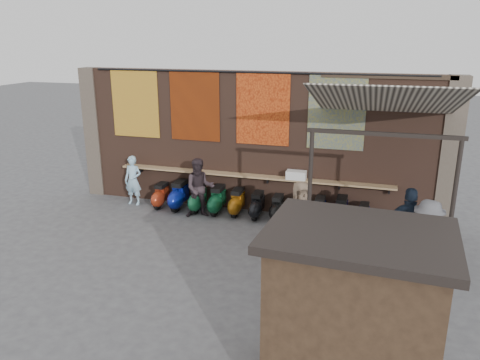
{
  "coord_description": "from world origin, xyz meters",
  "views": [
    {
      "loc": [
        3.35,
        -9.99,
        4.9
      ],
      "look_at": [
        0.03,
        1.2,
        1.31
      ],
      "focal_mm": 35.0,
      "sensor_mm": 36.0,
      "label": 1
    }
  ],
  "objects": [
    {
      "name": "ground",
      "position": [
        0.0,
        0.0,
        0.0
      ],
      "size": [
        70.0,
        70.0,
        0.0
      ],
      "primitive_type": "plane",
      "color": "#474749",
      "rests_on": "ground"
    },
    {
      "name": "brick_wall",
      "position": [
        0.0,
        2.7,
        2.0
      ],
      "size": [
        10.0,
        0.4,
        4.0
      ],
      "primitive_type": "cube",
      "color": "brown",
      "rests_on": "ground"
    },
    {
      "name": "pier_left",
      "position": [
        -5.2,
        2.7,
        2.0
      ],
      "size": [
        0.5,
        0.5,
        4.0
      ],
      "primitive_type": "cube",
      "color": "#4C4238",
      "rests_on": "ground"
    },
    {
      "name": "pier_right",
      "position": [
        5.2,
        2.7,
        2.0
      ],
      "size": [
        0.5,
        0.5,
        4.0
      ],
      "primitive_type": "cube",
      "color": "#4C4238",
      "rests_on": "ground"
    },
    {
      "name": "eating_counter",
      "position": [
        0.0,
        2.33,
        1.1
      ],
      "size": [
        8.0,
        0.32,
        0.05
      ],
      "primitive_type": "cube",
      "color": "#9E7A51",
      "rests_on": "brick_wall"
    },
    {
      "name": "shelf_box",
      "position": [
        1.32,
        2.3,
        1.24
      ],
      "size": [
        0.54,
        0.29,
        0.24
      ],
      "primitive_type": "cube",
      "color": "white",
      "rests_on": "eating_counter"
    },
    {
      "name": "tapestry_redgold",
      "position": [
        -3.6,
        2.48,
        3.0
      ],
      "size": [
        1.5,
        0.02,
        2.0
      ],
      "primitive_type": "cube",
      "color": "#943115",
      "rests_on": "brick_wall"
    },
    {
      "name": "tapestry_sun",
      "position": [
        -1.7,
        2.48,
        3.0
      ],
      "size": [
        1.5,
        0.02,
        2.0
      ],
      "primitive_type": "cube",
      "color": "#B83C0A",
      "rests_on": "brick_wall"
    },
    {
      "name": "tapestry_orange",
      "position": [
        0.3,
        2.48,
        3.0
      ],
      "size": [
        1.5,
        0.02,
        2.0
      ],
      "primitive_type": "cube",
      "color": "#CA4F19",
      "rests_on": "brick_wall"
    },
    {
      "name": "tapestry_multi",
      "position": [
        2.3,
        2.48,
        3.0
      ],
      "size": [
        1.5,
        0.02,
        2.0
      ],
      "primitive_type": "cube",
      "color": "navy",
      "rests_on": "brick_wall"
    },
    {
      "name": "hang_rail",
      "position": [
        0.0,
        2.47,
        3.98
      ],
      "size": [
        9.5,
        0.06,
        0.06
      ],
      "primitive_type": "cylinder",
      "rotation": [
        0.0,
        1.57,
        0.0
      ],
      "color": "black",
      "rests_on": "brick_wall"
    },
    {
      "name": "scooter_stool_0",
      "position": [
        -2.68,
        2.0,
        0.35
      ],
      "size": [
        0.33,
        0.74,
        0.71
      ],
      "primitive_type": null,
      "color": "maroon",
      "rests_on": "ground"
    },
    {
      "name": "scooter_stool_1",
      "position": [
        -2.08,
        1.99,
        0.42
      ],
      "size": [
        0.4,
        0.88,
        0.84
      ],
      "primitive_type": null,
      "color": "navy",
      "rests_on": "ground"
    },
    {
      "name": "scooter_stool_2",
      "position": [
        -1.48,
        1.98,
        0.38
      ],
      "size": [
        0.36,
        0.8,
        0.76
      ],
      "primitive_type": null,
      "color": "#19673B",
      "rests_on": "ground"
    },
    {
      "name": "scooter_stool_3",
      "position": [
        -0.88,
        1.97,
        0.4
      ],
      "size": [
        0.38,
        0.83,
        0.79
      ],
      "primitive_type": null,
      "color": "#0D4527",
      "rests_on": "ground"
    },
    {
      "name": "scooter_stool_4",
      "position": [
        -0.3,
        2.02,
        0.37
      ],
      "size": [
        0.35,
        0.79,
        0.75
      ],
      "primitive_type": null,
      "color": "#7E470B",
      "rests_on": "ground"
    },
    {
      "name": "scooter_stool_5",
      "position": [
        0.3,
        1.97,
        0.36
      ],
      "size": [
        0.34,
        0.77,
        0.73
      ],
      "primitive_type": null,
      "color": "black",
      "rests_on": "ground"
    },
    {
      "name": "scooter_stool_6",
      "position": [
        0.88,
        1.95,
        0.35
      ],
      "size": [
        0.33,
        0.73,
        0.69
      ],
      "primitive_type": null,
      "color": "black",
      "rests_on": "ground"
    },
    {
      "name": "scooter_stool_7",
      "position": [
        1.45,
        2.0,
        0.36
      ],
      "size": [
        0.34,
        0.76,
        0.73
      ],
      "primitive_type": null,
      "color": "#0B5316",
      "rests_on": "ground"
    },
    {
      "name": "scooter_stool_8",
      "position": [
        2.04,
        2.03,
        0.36
      ],
      "size": [
        0.34,
        0.76,
        0.72
      ],
      "primitive_type": null,
      "color": "navy",
      "rests_on": "ground"
    },
    {
      "name": "scooter_stool_9",
      "position": [
        2.61,
        2.04,
        0.39
      ],
      "size": [
        0.37,
        0.83,
        0.78
      ],
      "primitive_type": null,
      "color": "#18134A",
      "rests_on": "ground"
    },
    {
      "name": "scooter_stool_10",
      "position": [
        3.21,
        1.96,
        0.34
      ],
      "size": [
        0.32,
        0.72,
        0.68
      ],
      "primitive_type": null,
      "color": "navy",
      "rests_on": "ground"
    },
    {
      "name": "diner_left",
      "position": [
        -3.57,
        2.0,
        0.75
      ],
      "size": [
        0.56,
        0.37,
        1.5
      ],
      "primitive_type": "imported",
      "rotation": [
        0.0,
        0.0,
        -0.03
      ],
      "color": "#9ECCE6",
      "rests_on": "ground"
    },
    {
      "name": "diner_right",
      "position": [
        -1.26,
        1.6,
        0.85
      ],
      "size": [
        1.01,
        0.92,
        1.69
      ],
      "primitive_type": "imported",
      "rotation": [
        0.0,
        0.0,
        0.41
      ],
      "color": "#33272C",
      "rests_on": "ground"
    },
    {
      "name": "shopper_navy",
      "position": [
        4.18,
        -0.11,
        0.94
      ],
      "size": [
        1.11,
        0.48,
        1.88
      ],
      "primitive_type": "imported",
      "rotation": [
        0.0,
        0.0,
        3.12
      ],
      "color": "black",
      "rests_on": "ground"
    },
    {
      "name": "shopper_grey",
      "position": [
        4.52,
        -0.41,
        0.87
      ],
      "size": [
        1.3,
        1.1,
        1.75
      ],
      "primitive_type": "imported",
      "rotation": [
        0.0,
        0.0,
        2.66
      ],
      "color": "#5A5A5F",
      "rests_on": "ground"
    },
    {
      "name": "shopper_tan",
      "position": [
        1.84,
        0.01,
        0.89
      ],
      "size": [
        1.02,
        0.87,
        1.77
      ],
      "primitive_type": "imported",
      "rotation": [
        0.0,
        0.0,
        0.43
      ],
      "color": "#79624D",
      "rests_on": "ground"
    },
    {
      "name": "market_stall",
      "position": [
        3.26,
        -4.17,
        1.18
      ],
      "size": [
        2.28,
        1.77,
        2.36
      ],
      "primitive_type": "cube",
      "rotation": [
        0.0,
        0.0,
        -0.06
      ],
      "color": "black",
      "rests_on": "ground"
    },
    {
      "name": "stall_roof",
      "position": [
        3.26,
        -4.17,
        2.42
      ],
      "size": [
        2.56,
        2.03,
        0.12
      ],
      "primitive_type": "cube",
      "rotation": [
        0.0,
        0.0,
        -0.06
      ],
      "color": "black",
      "rests_on": "market_stall"
    },
    {
      "name": "stall_sign",
      "position": [
        3.31,
        -3.32,
        1.71
      ],
      "size": [
        1.2,
        0.12,
        0.5
      ],
      "primitive_type": "cube",
      "rotation": [
        0.0,
        0.0,
        -0.06
      ],
      "color": "gold",
      "rests_on": "market_stall"
    },
    {
      "name": "stall_shelf",
      "position": [
        3.31,
        -3.32,
        0.86
      ],
      "size": [
        1.81,
        0.22,
        0.06
      ],
      "primitive_type": "cube",
      "rotation": [
        0.0,
        0.0,
        -0.06
      ],
      "color": "#473321",
      "rests_on": "market_stall"
    },
    {
      "name": "awning_canvas",
      "position": [
        3.5,
        0.9,
        3.55
      ],
      "size": [
        3.2,
        3.28,
        0.97
      ],
      "primitive_type": "cube",
      "rotation": [
        -0.28,
        0.0,
        0.0
      ],
      "color": "beige",
      "rests_on": "brick_wall"
    },
    {
      "name": "awning_ledger",
      "position": [
        3.5,
        2.49,
        3.95
      ],
      "size": [
        3.3,
        0.08,
        0.12
      ],
      "primitive_type": "cube",
      "color": "#33261C",
      "rests_on": "brick_wall"
    },
    {
      "name": "awning_header",
      "position": [
        3.5,
        -0.6,
        3.08
      ],
      "size": [
        3.0,
        0.08,
        0.08
      ],
      "primitive_type": "cube",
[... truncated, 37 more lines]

